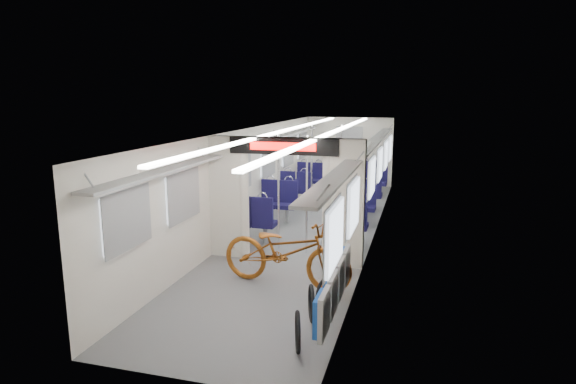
% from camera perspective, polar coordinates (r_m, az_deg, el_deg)
% --- Properties ---
extents(carriage, '(12.00, 12.02, 2.31)m').
position_cam_1_polar(carriage, '(10.36, 2.23, 2.90)').
color(carriage, '#515456').
rests_on(carriage, ground).
extents(bicycle, '(2.29, 1.06, 1.16)m').
position_cam_1_polar(bicycle, '(7.76, -0.22, -7.04)').
color(bicycle, brown).
rests_on(bicycle, ground).
extents(flip_bench, '(0.12, 2.12, 0.53)m').
position_cam_1_polar(flip_bench, '(6.44, 5.53, -11.09)').
color(flip_bench, gray).
rests_on(flip_bench, carriage).
extents(bike_hoop_a, '(0.20, 0.51, 0.52)m').
position_cam_1_polar(bike_hoop_a, '(6.00, 1.16, -16.46)').
color(bike_hoop_a, black).
rests_on(bike_hoop_a, ground).
extents(bike_hoop_b, '(0.21, 0.51, 0.53)m').
position_cam_1_polar(bike_hoop_b, '(6.72, 2.80, -13.25)').
color(bike_hoop_b, black).
rests_on(bike_hoop_b, ground).
extents(bike_hoop_c, '(0.16, 0.44, 0.44)m').
position_cam_1_polar(bike_hoop_c, '(7.15, 4.20, -12.04)').
color(bike_hoop_c, black).
rests_on(bike_hoop_c, ground).
extents(seat_bay_near_left, '(0.92, 2.11, 1.11)m').
position_cam_1_polar(seat_bay_near_left, '(10.87, -2.52, -1.82)').
color(seat_bay_near_left, '#100C35').
rests_on(seat_bay_near_left, ground).
extents(seat_bay_near_right, '(0.91, 2.06, 1.09)m').
position_cam_1_polar(seat_bay_near_right, '(10.76, 7.53, -2.08)').
color(seat_bay_near_right, '#100C35').
rests_on(seat_bay_near_right, ground).
extents(seat_bay_far_left, '(0.89, 1.98, 1.07)m').
position_cam_1_polar(seat_bay_far_left, '(14.23, 1.91, 1.29)').
color(seat_bay_far_left, '#100C35').
rests_on(seat_bay_far_left, ground).
extents(seat_bay_far_right, '(0.96, 2.29, 1.17)m').
position_cam_1_polar(seat_bay_far_right, '(13.94, 9.44, 1.10)').
color(seat_bay_far_right, '#100C35').
rests_on(seat_bay_far_right, ground).
extents(stanchion_near_left, '(0.04, 0.04, 2.30)m').
position_cam_1_polar(stanchion_near_left, '(9.46, -1.13, -0.08)').
color(stanchion_near_left, silver).
rests_on(stanchion_near_left, ground).
extents(stanchion_near_right, '(0.04, 0.04, 2.30)m').
position_cam_1_polar(stanchion_near_right, '(9.21, 2.23, -0.40)').
color(stanchion_near_right, silver).
rests_on(stanchion_near_right, ground).
extents(stanchion_far_left, '(0.04, 0.04, 2.30)m').
position_cam_1_polar(stanchion_far_left, '(12.44, 2.84, 2.70)').
color(stanchion_far_left, silver).
rests_on(stanchion_far_left, ground).
extents(stanchion_far_right, '(0.04, 0.04, 2.30)m').
position_cam_1_polar(stanchion_far_right, '(12.32, 6.26, 2.56)').
color(stanchion_far_right, silver).
rests_on(stanchion_far_right, ground).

